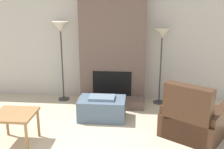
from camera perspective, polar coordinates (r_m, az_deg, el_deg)
wall_back at (r=6.19m, az=0.35°, el=6.80°), size 7.83×0.06×2.60m
fireplace at (r=5.97m, az=0.15°, el=5.65°), size 1.39×0.73×2.60m
ottoman at (r=5.39m, az=-2.04°, el=-6.84°), size 0.88×0.56×0.45m
armchair at (r=4.94m, az=16.31°, el=-8.85°), size 1.32×1.35×0.96m
side_table at (r=4.68m, az=-19.12°, el=-8.25°), size 0.62×0.59×0.52m
floor_lamp_left at (r=6.09m, az=-10.42°, el=8.57°), size 0.35×0.35×1.74m
floor_lamp_right at (r=5.91m, az=10.14°, el=7.37°), size 0.35×0.35×1.64m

